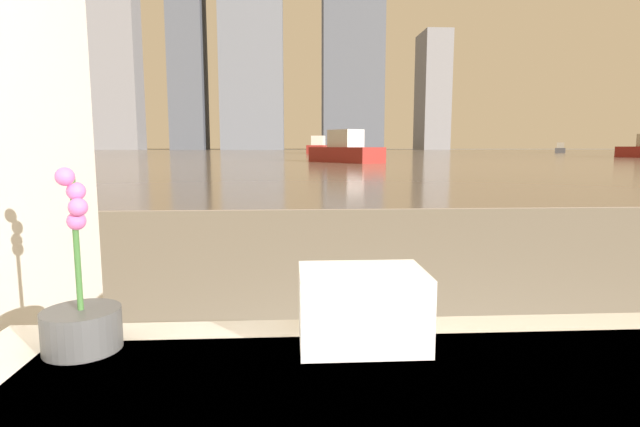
% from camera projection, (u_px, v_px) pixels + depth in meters
% --- Properties ---
extents(potted_orchid, '(0.16, 0.16, 0.38)m').
position_uv_depth(potted_orchid, '(81.00, 317.00, 1.03)').
color(potted_orchid, '#4C4C4C').
rests_on(potted_orchid, bathtub).
extents(towel_stack, '(0.26, 0.19, 0.16)m').
position_uv_depth(towel_stack, '(362.00, 307.00, 1.06)').
color(towel_stack, white).
rests_on(towel_stack, bathtub).
extents(harbor_water, '(180.00, 110.00, 0.01)m').
position_uv_depth(harbor_water, '(292.00, 153.00, 61.61)').
color(harbor_water, gray).
rests_on(harbor_water, ground_plane).
extents(harbor_boat_0, '(3.95, 4.89, 1.79)m').
position_uv_depth(harbor_boat_0, '(345.00, 151.00, 27.45)').
color(harbor_boat_0, maroon).
rests_on(harbor_boat_0, harbor_water).
extents(harbor_boat_3, '(3.07, 5.85, 2.09)m').
position_uv_depth(harbor_boat_3, '(318.00, 147.00, 59.91)').
color(harbor_boat_3, maroon).
rests_on(harbor_boat_3, harbor_water).
extents(harbor_boat_4, '(2.79, 3.71, 1.33)m').
position_uv_depth(harbor_boat_4, '(560.00, 149.00, 65.73)').
color(harbor_boat_4, '#4C4C51').
rests_on(harbor_boat_4, harbor_water).
extents(skyline_tower_0, '(10.86, 7.32, 40.22)m').
position_uv_depth(skyline_tower_0, '(114.00, 60.00, 111.99)').
color(skyline_tower_0, slate).
rests_on(skyline_tower_0, ground_plane).
extents(skyline_tower_3, '(13.95, 7.35, 56.95)m').
position_uv_depth(skyline_tower_3, '(353.00, 24.00, 114.00)').
color(skyline_tower_3, '#4C515B').
rests_on(skyline_tower_3, ground_plane).
extents(skyline_tower_4, '(6.09, 10.61, 26.87)m').
position_uv_depth(skyline_tower_4, '(432.00, 92.00, 117.13)').
color(skyline_tower_4, slate).
rests_on(skyline_tower_4, ground_plane).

